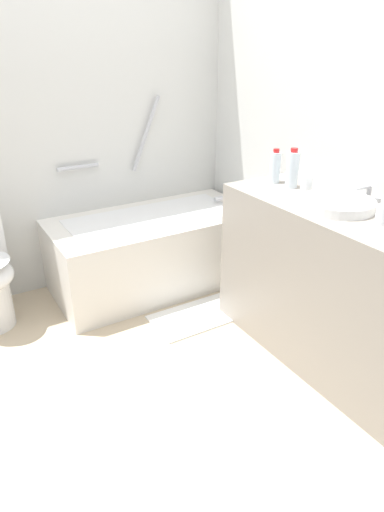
{
  "coord_description": "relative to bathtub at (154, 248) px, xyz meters",
  "views": [
    {
      "loc": [
        -0.56,
        -1.7,
        1.59
      ],
      "look_at": [
        0.55,
        0.17,
        0.56
      ],
      "focal_mm": 31.62,
      "sensor_mm": 36.0,
      "label": 1
    }
  ],
  "objects": [
    {
      "name": "ground_plane",
      "position": [
        -0.7,
        -0.93,
        -0.28
      ],
      "size": [
        3.87,
        3.87,
        0.0
      ],
      "primitive_type": "plane",
      "color": "#C1AD8E"
    },
    {
      "name": "wall_back_tiled",
      "position": [
        -0.7,
        0.4,
        0.96
      ],
      "size": [
        3.27,
        0.1,
        2.48
      ],
      "primitive_type": "cube",
      "color": "silver",
      "rests_on": "ground_plane"
    },
    {
      "name": "wall_right_mirror",
      "position": [
        0.79,
        -0.93,
        0.96
      ],
      "size": [
        0.1,
        2.96,
        2.48
      ],
      "primitive_type": "cube",
      "color": "silver",
      "rests_on": "ground_plane"
    },
    {
      "name": "bathtub",
      "position": [
        0.0,
        0.0,
        0.0
      ],
      "size": [
        1.41,
        0.69,
        1.26
      ],
      "color": "silver",
      "rests_on": "ground_plane"
    },
    {
      "name": "vanity_counter",
      "position": [
        0.46,
        -1.27,
        0.15
      ],
      "size": [
        0.56,
        1.41,
        0.86
      ],
      "primitive_type": "cube",
      "color": "gray",
      "rests_on": "ground_plane"
    },
    {
      "name": "sink_basin",
      "position": [
        0.42,
        -1.2,
        0.61
      ],
      "size": [
        0.35,
        0.35,
        0.05
      ],
      "primitive_type": "cylinder",
      "color": "white",
      "rests_on": "vanity_counter"
    },
    {
      "name": "sink_faucet",
      "position": [
        0.62,
        -1.2,
        0.62
      ],
      "size": [
        0.13,
        0.15,
        0.09
      ],
      "color": "#AAAAAF",
      "rests_on": "vanity_counter"
    },
    {
      "name": "water_bottle_0",
      "position": [
        0.45,
        -0.69,
        0.67
      ],
      "size": [
        0.06,
        0.06,
        0.19
      ],
      "color": "silver",
      "rests_on": "vanity_counter"
    },
    {
      "name": "water_bottle_2",
      "position": [
        0.47,
        -0.82,
        0.68
      ],
      "size": [
        0.07,
        0.07,
        0.22
      ],
      "color": "silver",
      "rests_on": "vanity_counter"
    },
    {
      "name": "drinking_glass_1",
      "position": [
        0.46,
        -0.94,
        0.63
      ],
      "size": [
        0.06,
        0.06,
        0.09
      ],
      "primitive_type": "cylinder",
      "color": "white",
      "rests_on": "vanity_counter"
    },
    {
      "name": "drinking_glass_2",
      "position": [
        0.43,
        -1.46,
        0.63
      ],
      "size": [
        0.07,
        0.07,
        0.08
      ],
      "primitive_type": "cylinder",
      "color": "white",
      "rests_on": "vanity_counter"
    },
    {
      "name": "bath_mat",
      "position": [
        0.04,
        -0.55,
        -0.27
      ],
      "size": [
        0.62,
        0.33,
        0.01
      ],
      "primitive_type": "cube",
      "color": "white",
      "rests_on": "ground_plane"
    }
  ]
}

